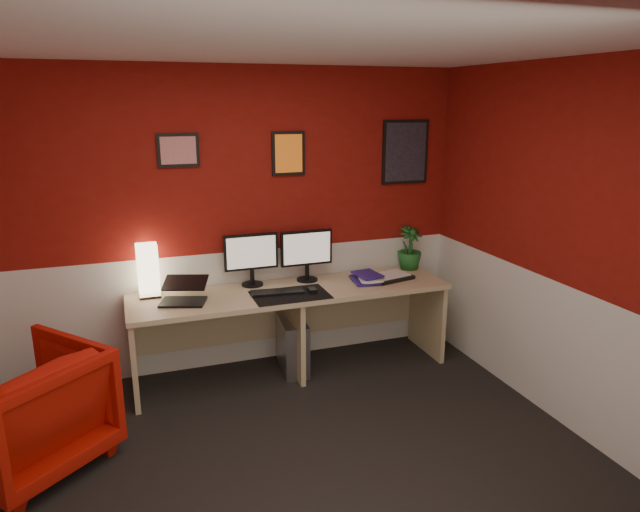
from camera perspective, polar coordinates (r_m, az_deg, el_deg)
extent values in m
cube|color=black|center=(3.70, -2.73, -21.61)|extent=(4.00, 3.50, 0.01)
cube|color=white|center=(2.98, -3.37, 20.60)|extent=(4.00, 3.50, 0.01)
cube|color=maroon|center=(4.77, -9.03, 3.31)|extent=(4.00, 0.01, 2.50)
cube|color=maroon|center=(1.68, 15.43, -20.55)|extent=(4.00, 0.01, 2.50)
cube|color=maroon|center=(4.13, 24.63, 0.24)|extent=(0.01, 3.50, 2.50)
cube|color=silver|center=(4.97, -8.66, -5.19)|extent=(4.00, 0.01, 1.00)
cube|color=silver|center=(4.37, 23.49, -9.32)|extent=(0.01, 3.50, 1.00)
cube|color=tan|center=(4.81, -2.76, -7.49)|extent=(2.60, 0.65, 0.73)
cube|color=#FFE5B2|center=(4.65, -16.76, -1.53)|extent=(0.16, 0.16, 0.40)
cube|color=black|center=(4.45, -13.57, -3.26)|extent=(0.39, 0.32, 0.22)
cube|color=black|center=(4.73, -6.86, 0.43)|extent=(0.45, 0.06, 0.58)
cube|color=black|center=(4.83, -1.30, 0.84)|extent=(0.45, 0.06, 0.58)
cube|color=black|center=(4.55, -2.97, -3.89)|extent=(0.60, 0.38, 0.01)
cube|color=black|center=(4.58, -4.29, -3.59)|extent=(0.43, 0.19, 0.02)
cube|color=black|center=(4.60, -0.79, -3.41)|extent=(0.07, 0.10, 0.03)
imported|color=navy|center=(4.85, 3.31, -2.51)|extent=(0.25, 0.31, 0.03)
imported|color=silver|center=(4.85, 3.86, -2.24)|extent=(0.25, 0.30, 0.02)
imported|color=navy|center=(4.83, 3.81, -2.02)|extent=(0.22, 0.27, 0.02)
cube|color=black|center=(4.99, 7.02, -2.09)|extent=(0.40, 0.32, 0.03)
imported|color=#19591E|center=(5.26, 8.92, 0.81)|extent=(0.27, 0.27, 0.40)
cube|color=#99999E|center=(4.90, -2.74, -8.84)|extent=(0.24, 0.47, 0.45)
imported|color=#AD1308|center=(4.06, -27.38, -13.54)|extent=(1.16, 1.17, 0.76)
cube|color=red|center=(4.62, -13.95, 10.20)|extent=(0.32, 0.02, 0.26)
cube|color=orange|center=(4.79, -3.17, 10.18)|extent=(0.28, 0.02, 0.36)
cube|color=black|center=(5.20, 8.48, 10.21)|extent=(0.44, 0.02, 0.56)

